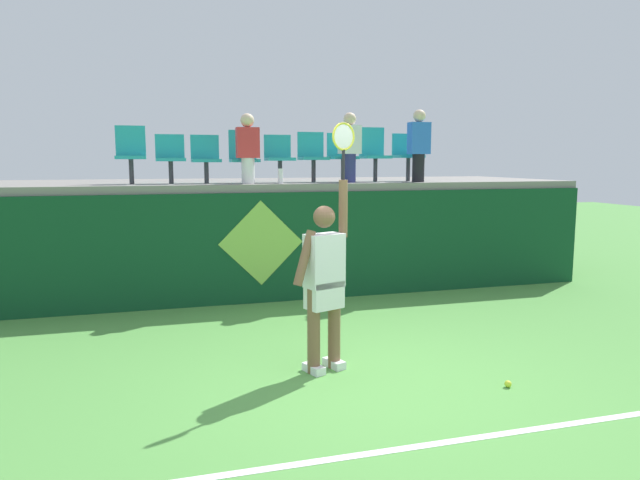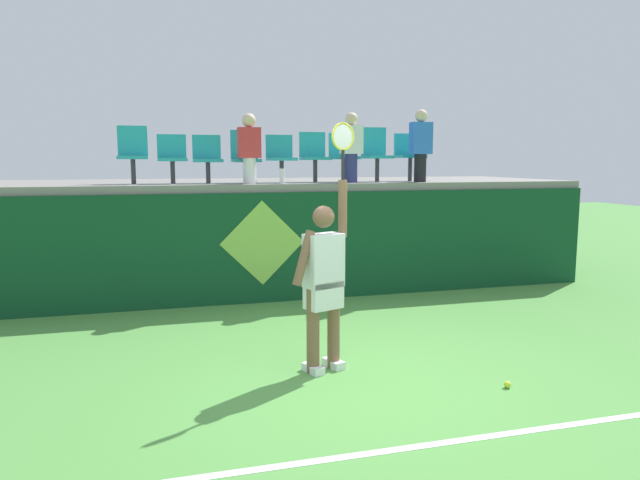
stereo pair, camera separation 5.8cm
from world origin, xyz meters
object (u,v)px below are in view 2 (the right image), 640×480
at_px(stadium_chair_1, 172,156).
at_px(stadium_chair_5, 314,154).
at_px(stadium_chair_7, 376,152).
at_px(tennis_ball, 507,385).
at_px(spectator_1, 249,147).
at_px(spectator_2, 351,146).
at_px(stadium_chair_6, 344,154).
at_px(tennis_player, 324,279).
at_px(water_bottle, 282,176).
at_px(stadium_chair_8, 409,153).
at_px(stadium_chair_0, 133,152).
at_px(stadium_chair_3, 245,155).
at_px(stadium_chair_2, 207,156).
at_px(stadium_chair_4, 281,156).
at_px(spectator_0, 421,144).

bearing_deg(stadium_chair_1, stadium_chair_5, 0.12).
height_order(stadium_chair_1, stadium_chair_7, stadium_chair_7).
bearing_deg(tennis_ball, spectator_1, 112.20).
bearing_deg(spectator_2, stadium_chair_6, 90.00).
distance_m(tennis_player, stadium_chair_6, 4.25).
distance_m(tennis_ball, water_bottle, 4.73).
bearing_deg(stadium_chair_8, stadium_chair_0, 179.87).
bearing_deg(stadium_chair_7, stadium_chair_3, -179.99).
xyz_separation_m(stadium_chair_2, stadium_chair_8, (3.42, -0.00, 0.06)).
xyz_separation_m(stadium_chair_4, stadium_chair_8, (2.25, -0.00, 0.04)).
bearing_deg(stadium_chair_7, spectator_0, -38.52).
bearing_deg(stadium_chair_6, tennis_player, -110.54).
xyz_separation_m(tennis_player, spectator_1, (-0.22, 3.38, 1.38)).
height_order(stadium_chair_7, spectator_2, spectator_2).
xyz_separation_m(spectator_0, spectator_1, (-2.82, 0.05, -0.07)).
bearing_deg(stadium_chair_1, stadium_chair_6, 0.04).
xyz_separation_m(stadium_chair_4, spectator_2, (1.07, -0.40, 0.15)).
xyz_separation_m(tennis_ball, stadium_chair_1, (-2.89, 4.72, 2.17)).
bearing_deg(spectator_1, stadium_chair_6, 14.22).
bearing_deg(stadium_chair_6, stadium_chair_7, 0.94).
bearing_deg(stadium_chair_8, tennis_player, -124.43).
distance_m(water_bottle, stadium_chair_4, 0.65).
bearing_deg(stadium_chair_6, stadium_chair_4, -179.92).
bearing_deg(spectator_0, tennis_ball, -103.99).
bearing_deg(tennis_player, stadium_chair_8, 55.57).
distance_m(stadium_chair_2, spectator_0, 3.45).
distance_m(stadium_chair_0, stadium_chair_5, 2.84).
bearing_deg(stadium_chair_5, spectator_2, -38.61).
distance_m(tennis_ball, stadium_chair_6, 5.21).
distance_m(tennis_player, water_bottle, 3.37).
bearing_deg(spectator_2, stadium_chair_7, 35.67).
distance_m(stadium_chair_3, stadium_chair_8, 2.82).
xyz_separation_m(stadium_chair_0, stadium_chair_7, (3.93, 0.00, 0.02)).
distance_m(tennis_player, stadium_chair_1, 4.22).
bearing_deg(spectator_1, stadium_chair_5, 20.29).
bearing_deg(stadium_chair_0, tennis_ball, -53.76).
bearing_deg(tennis_ball, tennis_player, 148.88).
relative_size(tennis_ball, stadium_chair_7, 0.07).
height_order(stadium_chair_2, stadium_chair_4, stadium_chair_4).
distance_m(stadium_chair_4, spectator_2, 1.15).
distance_m(stadium_chair_0, stadium_chair_8, 4.53).
bearing_deg(stadium_chair_8, stadium_chair_6, 179.88).
xyz_separation_m(stadium_chair_4, spectator_1, (-0.57, -0.41, 0.12)).
bearing_deg(stadium_chair_6, spectator_2, -90.00).
xyz_separation_m(stadium_chair_2, stadium_chair_6, (2.24, -0.00, 0.04)).
bearing_deg(spectator_0, stadium_chair_5, 164.32).
height_order(stadium_chair_5, spectator_2, spectator_2).
xyz_separation_m(stadium_chair_2, stadium_chair_5, (1.73, 0.00, 0.04)).
distance_m(stadium_chair_1, spectator_2, 2.81).
height_order(tennis_player, stadium_chair_1, stadium_chair_1).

